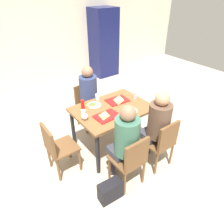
{
  "coord_description": "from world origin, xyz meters",
  "views": [
    {
      "loc": [
        -1.66,
        -2.23,
        2.45
      ],
      "look_at": [
        0.0,
        0.0,
        0.69
      ],
      "focal_mm": 32.96,
      "sensor_mm": 36.0,
      "label": 1
    }
  ],
  "objects_px": {
    "drink_fridge": "(104,43)",
    "tray_red_near": "(107,116)",
    "chair_left_end": "(57,146)",
    "person_in_red": "(125,139)",
    "condiment_bottle": "(83,105)",
    "pizza_slice_b": "(119,99)",
    "handbag": "(111,191)",
    "tray_red_far": "(117,100)",
    "pizza_slice_a": "(104,115)",
    "person_in_brown_jacket": "(157,123)",
    "plastic_cup_a": "(97,97)",
    "paper_plate_near_edge": "(130,111)",
    "foil_bundle": "(85,116)",
    "chair_far_side": "(87,103)",
    "chair_near_right": "(162,141)",
    "main_table": "(112,113)",
    "plastic_cup_c": "(83,113)",
    "paper_plate_center": "(94,105)",
    "chair_near_left": "(131,159)",
    "pizza_slice_c": "(92,104)",
    "person_far_side": "(90,94)",
    "plastic_cup_b": "(129,115)",
    "soda_can": "(135,95)"
  },
  "relations": [
    {
      "from": "drink_fridge",
      "to": "tray_red_near",
      "type": "bearing_deg",
      "value": -124.05
    },
    {
      "from": "chair_left_end",
      "to": "person_in_red",
      "type": "xyz_separation_m",
      "value": [
        0.68,
        -0.68,
        0.25
      ]
    },
    {
      "from": "condiment_bottle",
      "to": "drink_fridge",
      "type": "bearing_deg",
      "value": 49.78
    },
    {
      "from": "pizza_slice_b",
      "to": "handbag",
      "type": "bearing_deg",
      "value": -132.6
    },
    {
      "from": "tray_red_far",
      "to": "pizza_slice_a",
      "type": "height_order",
      "value": "pizza_slice_a"
    },
    {
      "from": "person_in_brown_jacket",
      "to": "plastic_cup_a",
      "type": "distance_m",
      "value": 1.1
    },
    {
      "from": "paper_plate_near_edge",
      "to": "foil_bundle",
      "type": "bearing_deg",
      "value": 162.36
    },
    {
      "from": "chair_far_side",
      "to": "plastic_cup_a",
      "type": "relative_size",
      "value": 8.39
    },
    {
      "from": "chair_near_right",
      "to": "main_table",
      "type": "bearing_deg",
      "value": 109.95
    },
    {
      "from": "pizza_slice_a",
      "to": "main_table",
      "type": "bearing_deg",
      "value": 27.84
    },
    {
      "from": "chair_near_right",
      "to": "plastic_cup_c",
      "type": "bearing_deg",
      "value": 131.16
    },
    {
      "from": "paper_plate_center",
      "to": "plastic_cup_a",
      "type": "relative_size",
      "value": 2.2
    },
    {
      "from": "chair_near_left",
      "to": "pizza_slice_c",
      "type": "xyz_separation_m",
      "value": [
        0.09,
        1.08,
        0.3
      ]
    },
    {
      "from": "tray_red_far",
      "to": "foil_bundle",
      "type": "distance_m",
      "value": 0.73
    },
    {
      "from": "person_far_side",
      "to": "plastic_cup_c",
      "type": "bearing_deg",
      "value": -127.78
    },
    {
      "from": "paper_plate_near_edge",
      "to": "plastic_cup_b",
      "type": "distance_m",
      "value": 0.2
    },
    {
      "from": "condiment_bottle",
      "to": "chair_near_right",
      "type": "bearing_deg",
      "value": -57.13
    },
    {
      "from": "chair_far_side",
      "to": "pizza_slice_c",
      "type": "xyz_separation_m",
      "value": [
        -0.2,
        -0.56,
        0.3
      ]
    },
    {
      "from": "person_far_side",
      "to": "soda_can",
      "type": "bearing_deg",
      "value": -52.44
    },
    {
      "from": "person_in_brown_jacket",
      "to": "tray_red_near",
      "type": "height_order",
      "value": "person_in_brown_jacket"
    },
    {
      "from": "paper_plate_near_edge",
      "to": "pizza_slice_a",
      "type": "distance_m",
      "value": 0.43
    },
    {
      "from": "person_far_side",
      "to": "tray_red_far",
      "type": "height_order",
      "value": "person_far_side"
    },
    {
      "from": "pizza_slice_b",
      "to": "soda_can",
      "type": "height_order",
      "value": "soda_can"
    },
    {
      "from": "plastic_cup_c",
      "to": "foil_bundle",
      "type": "relative_size",
      "value": 1.0
    },
    {
      "from": "pizza_slice_a",
      "to": "person_far_side",
      "type": "bearing_deg",
      "value": 73.63
    },
    {
      "from": "chair_far_side",
      "to": "pizza_slice_c",
      "type": "bearing_deg",
      "value": -110.05
    },
    {
      "from": "chair_left_end",
      "to": "paper_plate_center",
      "type": "xyz_separation_m",
      "value": [
        0.8,
        0.24,
        0.28
      ]
    },
    {
      "from": "paper_plate_near_edge",
      "to": "foil_bundle",
      "type": "height_order",
      "value": "foil_bundle"
    },
    {
      "from": "tray_red_near",
      "to": "pizza_slice_a",
      "type": "distance_m",
      "value": 0.04
    },
    {
      "from": "main_table",
      "to": "pizza_slice_b",
      "type": "xyz_separation_m",
      "value": [
        0.23,
        0.12,
        0.12
      ]
    },
    {
      "from": "tray_red_far",
      "to": "soda_can",
      "type": "bearing_deg",
      "value": -20.09
    },
    {
      "from": "tray_red_near",
      "to": "pizza_slice_b",
      "type": "distance_m",
      "value": 0.52
    },
    {
      "from": "soda_can",
      "to": "tray_red_far",
      "type": "bearing_deg",
      "value": 159.91
    },
    {
      "from": "plastic_cup_b",
      "to": "foil_bundle",
      "type": "bearing_deg",
      "value": 146.97
    },
    {
      "from": "drink_fridge",
      "to": "pizza_slice_c",
      "type": "bearing_deg",
      "value": -128.02
    },
    {
      "from": "pizza_slice_c",
      "to": "plastic_cup_b",
      "type": "distance_m",
      "value": 0.67
    },
    {
      "from": "chair_near_left",
      "to": "pizza_slice_b",
      "type": "bearing_deg",
      "value": 60.66
    },
    {
      "from": "chair_far_side",
      "to": "condiment_bottle",
      "type": "relative_size",
      "value": 5.25
    },
    {
      "from": "person_in_red",
      "to": "condiment_bottle",
      "type": "distance_m",
      "value": 0.93
    },
    {
      "from": "soda_can",
      "to": "drink_fridge",
      "type": "distance_m",
      "value": 3.12
    },
    {
      "from": "chair_left_end",
      "to": "pizza_slice_c",
      "type": "bearing_deg",
      "value": 18.59
    },
    {
      "from": "chair_far_side",
      "to": "condiment_bottle",
      "type": "height_order",
      "value": "condiment_bottle"
    },
    {
      "from": "chair_near_left",
      "to": "chair_near_right",
      "type": "height_order",
      "value": "same"
    },
    {
      "from": "plastic_cup_a",
      "to": "drink_fridge",
      "type": "relative_size",
      "value": 0.05
    },
    {
      "from": "pizza_slice_a",
      "to": "foil_bundle",
      "type": "distance_m",
      "value": 0.29
    },
    {
      "from": "person_in_brown_jacket",
      "to": "plastic_cup_c",
      "type": "xyz_separation_m",
      "value": [
        -0.77,
        0.74,
        0.08
      ]
    },
    {
      "from": "person_in_red",
      "to": "drink_fridge",
      "type": "bearing_deg",
      "value": 59.03
    },
    {
      "from": "tray_red_far",
      "to": "chair_far_side",
      "type": "bearing_deg",
      "value": 106.82
    },
    {
      "from": "main_table",
      "to": "plastic_cup_a",
      "type": "bearing_deg",
      "value": 94.6
    },
    {
      "from": "soda_can",
      "to": "chair_left_end",
      "type": "bearing_deg",
      "value": -179.16
    }
  ]
}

